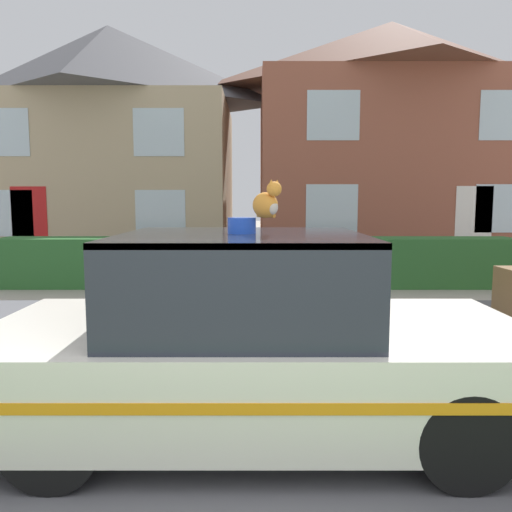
{
  "coord_description": "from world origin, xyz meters",
  "views": [
    {
      "loc": [
        0.09,
        -1.26,
        1.73
      ],
      "look_at": [
        0.08,
        4.76,
        1.05
      ],
      "focal_mm": 35.0,
      "sensor_mm": 36.0,
      "label": 1
    }
  ],
  "objects": [
    {
      "name": "road_strip",
      "position": [
        0.0,
        3.97,
        0.01
      ],
      "size": [
        28.0,
        6.39,
        0.01
      ],
      "primitive_type": "cube",
      "color": "#5B5B60",
      "rests_on": "ground"
    },
    {
      "name": "garden_hedge",
      "position": [
        0.11,
        8.65,
        0.49
      ],
      "size": [
        10.25,
        0.85,
        0.98
      ],
      "primitive_type": "cube",
      "color": "#2D662D",
      "rests_on": "ground"
    },
    {
      "name": "police_car",
      "position": [
        0.07,
        2.35,
        0.69
      ],
      "size": [
        3.95,
        1.83,
        1.59
      ],
      "rotation": [
        0.0,
        0.0,
        -0.0
      ],
      "color": "black",
      "rests_on": "road_strip"
    },
    {
      "name": "cat",
      "position": [
        0.17,
        2.24,
        1.71
      ],
      "size": [
        0.25,
        0.31,
        0.27
      ],
      "rotation": [
        0.0,
        0.0,
        5.46
      ],
      "color": "orange",
      "rests_on": "police_car"
    },
    {
      "name": "house_left",
      "position": [
        -4.72,
        15.6,
        3.76
      ],
      "size": [
        8.15,
        5.99,
        7.35
      ],
      "color": "tan",
      "rests_on": "ground"
    },
    {
      "name": "house_right",
      "position": [
        4.43,
        15.34,
        3.76
      ],
      "size": [
        8.74,
        6.47,
        7.38
      ],
      "color": "#93513D",
      "rests_on": "ground"
    }
  ]
}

